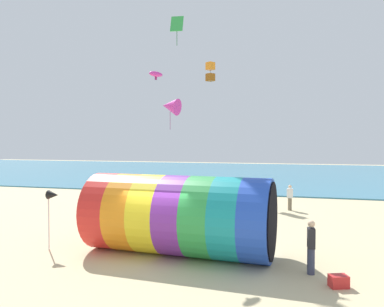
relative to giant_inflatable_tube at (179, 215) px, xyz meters
The scene contains 12 objects.
ground_plane 1.68m from the giant_inflatable_tube, 139.98° to the right, with size 120.00×120.00×0.00m, color #CCBA8C.
sea 35.91m from the giant_inflatable_tube, 90.92° to the left, with size 120.00×40.00×0.10m, color teal.
giant_inflatable_tube is the anchor object (origin of this frame).
kite_handler 4.86m from the giant_inflatable_tube, 11.30° to the right, with size 0.25×0.38×1.75m.
kite_green_diamond 10.22m from the giant_inflatable_tube, 107.95° to the left, with size 0.68×0.46×1.54m.
kite_magenta_delta 12.76m from the giant_inflatable_tube, 109.82° to the left, with size 1.52×1.40×2.24m.
kite_magenta_parafoil 6.16m from the giant_inflatable_tube, 131.40° to the left, with size 0.60×0.77×0.38m.
kite_orange_box 18.13m from the giant_inflatable_tube, 97.88° to the left, with size 0.78×0.78×1.59m.
bystander_near_water 13.04m from the giant_inflatable_tube, 131.34° to the left, with size 0.30×0.40×1.55m.
bystander_mid_beach 11.16m from the giant_inflatable_tube, 68.76° to the left, with size 0.38×0.25×1.58m.
beach_flag 5.06m from the giant_inflatable_tube, behind, with size 0.47×0.36×2.36m.
cooler_box 5.92m from the giant_inflatable_tube, 18.90° to the right, with size 0.52×0.36×0.36m, color red.
Camera 1 is at (4.65, -12.98, 4.31)m, focal length 35.00 mm.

